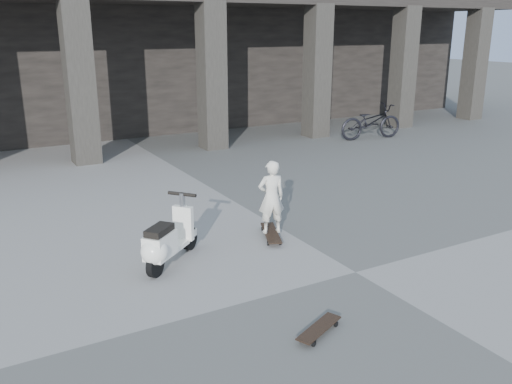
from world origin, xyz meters
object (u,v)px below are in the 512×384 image
longboard (271,233)px  skateboard_spare (319,329)px  bicycle (371,122)px  scooter (164,244)px  child (271,197)px

longboard → skateboard_spare: 2.96m
skateboard_spare → bicycle: bearing=22.2°
skateboard_spare → bicycle: 11.56m
skateboard_spare → longboard: bearing=45.3°
longboard → skateboard_spare: longboard is taller
bicycle → scooter: bearing=132.2°
skateboard_spare → child: (1.04, 2.78, 0.63)m
longboard → scooter: size_ratio=0.83×
child → scooter: child is taller
child → bicycle: child is taller
longboard → scooter: 1.98m
scooter → skateboard_spare: bearing=-110.5°
scooter → bicycle: (8.87, 5.87, 0.15)m
skateboard_spare → child: child is taller
longboard → skateboard_spare: size_ratio=1.31×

